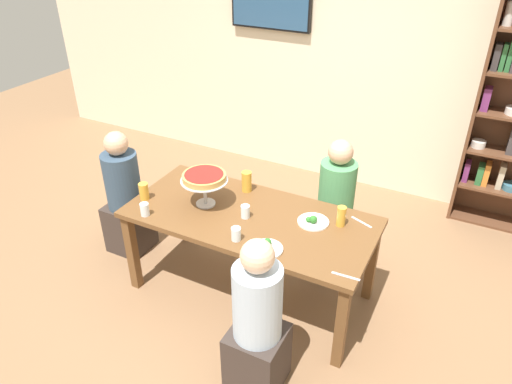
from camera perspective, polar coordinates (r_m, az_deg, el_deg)
The scene contains 19 objects.
ground_plane at distance 3.99m, azimuth -0.67°, elevation -11.69°, with size 12.00×12.00×0.00m, color #846042.
rear_partition at distance 5.14m, azimuth 11.14°, elevation 15.84°, with size 8.00×0.12×2.80m, color beige.
dining_table at distance 3.57m, azimuth -0.73°, elevation -3.97°, with size 1.85×0.86×0.74m.
television at distance 5.26m, azimuth 1.77°, elevation 21.66°, with size 0.89×0.05×0.51m.
diner_far_right at distance 4.07m, azimuth 9.41°, elevation -2.32°, with size 0.34×0.34×1.15m.
diner_near_right at distance 3.03m, azimuth 0.15°, elevation -15.96°, with size 0.34×0.34×1.15m.
diner_head_west at distance 4.31m, azimuth -15.36°, elevation -1.09°, with size 0.34×0.34×1.15m.
deep_dish_pizza_stand at distance 3.56m, azimuth -6.23°, elevation 1.58°, with size 0.36×0.36×0.26m.
salad_plate_near_diner at distance 3.19m, azimuth 1.31°, elevation -6.64°, with size 0.22×0.22×0.07m.
salad_plate_far_diner at distance 3.46m, azimuth 6.84°, elevation -3.50°, with size 0.23×0.23×0.07m.
beer_glass_amber_tall at distance 3.43m, azimuth 10.18°, elevation -2.88°, with size 0.07×0.07×0.15m, color gold.
beer_glass_amber_short at distance 3.79m, azimuth -13.29°, elevation 0.08°, with size 0.07×0.07×0.14m, color gold.
beer_glass_amber_spare at distance 3.78m, azimuth -1.13°, elevation 1.27°, with size 0.08×0.08×0.17m, color gold.
water_glass_clear_near at distance 3.48m, azimuth -1.29°, elevation -2.35°, with size 0.07×0.07×0.10m, color white.
water_glass_clear_far at distance 3.26m, azimuth -2.40°, elevation -5.04°, with size 0.07×0.07×0.10m, color white.
water_glass_clear_spare at distance 3.60m, azimuth -13.21°, elevation -2.04°, with size 0.07×0.07×0.10m, color white.
cutlery_fork_near at distance 4.03m, azimuth -7.72°, elevation 1.61°, with size 0.18×0.02×0.01m, color silver.
cutlery_knife_near at distance 3.53m, azimuth 12.54°, elevation -3.55°, with size 0.18×0.02×0.01m, color silver.
cutlery_fork_far at distance 3.04m, azimuth 10.71°, elevation -9.90°, with size 0.18×0.02×0.01m, color silver.
Camera 1 is at (1.37, -2.58, 2.71)m, focal length 33.36 mm.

